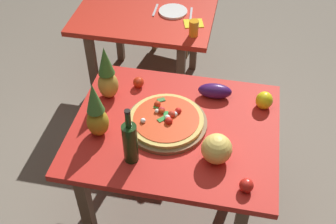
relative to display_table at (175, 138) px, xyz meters
name	(u,v)px	position (x,y,z in m)	size (l,w,h in m)	color
ground_plane	(174,204)	(0.00, 0.00, -0.67)	(10.00, 10.00, 0.00)	gray
display_table	(175,138)	(0.00, 0.00, 0.00)	(1.14, 0.93, 0.76)	brown
background_table	(146,24)	(-0.46, 1.18, -0.01)	(1.06, 0.80, 0.76)	brown
dining_chair	(173,5)	(-0.35, 1.80, -0.18)	(0.47, 0.47, 0.85)	brown
pizza_board	(166,123)	(-0.05, 0.01, 0.11)	(0.46, 0.46, 0.03)	brown
pizza	(166,119)	(-0.05, 0.01, 0.13)	(0.42, 0.42, 0.06)	#D6B75B
wine_bottle	(130,142)	(-0.18, -0.27, 0.22)	(0.08, 0.08, 0.34)	black
pineapple_left	(96,113)	(-0.40, -0.13, 0.25)	(0.12, 0.12, 0.35)	#AA8A21
pineapple_right	(107,76)	(-0.43, 0.18, 0.25)	(0.12, 0.12, 0.35)	#B79439
melon	(217,149)	(0.25, -0.19, 0.17)	(0.16, 0.16, 0.16)	#EBCA5F
bell_pepper	(264,100)	(0.48, 0.26, 0.14)	(0.10, 0.10, 0.11)	yellow
eggplant	(215,91)	(0.19, 0.29, 0.14)	(0.20, 0.09, 0.09)	#3A1453
tomato_at_corner	(138,82)	(-0.28, 0.29, 0.13)	(0.07, 0.07, 0.07)	red
tomato_by_bottle	(246,185)	(0.41, -0.35, 0.13)	(0.07, 0.07, 0.07)	red
drinking_glass_juice	(194,28)	(-0.04, 0.92, 0.15)	(0.07, 0.07, 0.12)	orange
dinner_plate	(173,11)	(-0.24, 1.21, 0.10)	(0.22, 0.22, 0.02)	white
fork_utensil	(155,10)	(-0.38, 1.21, 0.10)	(0.02, 0.18, 0.01)	silver
knife_utensil	(191,14)	(-0.10, 1.21, 0.10)	(0.02, 0.18, 0.01)	silver
napkin_folded	(194,23)	(-0.06, 1.08, 0.10)	(0.14, 0.12, 0.01)	yellow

